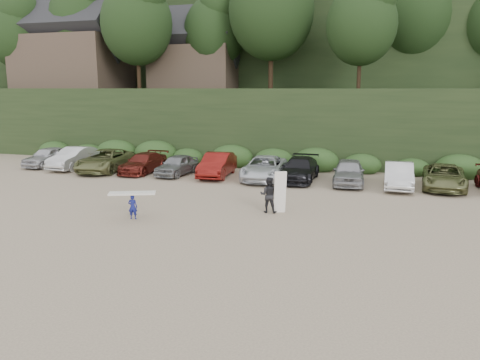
% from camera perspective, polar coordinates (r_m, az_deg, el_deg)
% --- Properties ---
extents(ground, '(120.00, 120.00, 0.00)m').
position_cam_1_polar(ground, '(21.69, 0.87, -5.03)').
color(ground, tan).
rests_on(ground, ground).
extents(hillside_backdrop, '(90.00, 41.50, 28.00)m').
position_cam_1_polar(hillside_backdrop, '(56.52, 11.06, 16.22)').
color(hillside_backdrop, black).
rests_on(hillside_backdrop, ground).
extents(parked_cars, '(36.65, 6.25, 1.63)m').
position_cam_1_polar(parked_cars, '(31.47, 2.22, 1.50)').
color(parked_cars, '#B9B8BE').
rests_on(parked_cars, ground).
extents(child_surfer, '(2.21, 1.37, 1.29)m').
position_cam_1_polar(child_surfer, '(22.37, -12.97, -2.49)').
color(child_surfer, navy).
rests_on(child_surfer, ground).
extents(adult_surfer, '(1.34, 0.74, 2.09)m').
position_cam_1_polar(adult_surfer, '(23.00, 3.63, -1.79)').
color(adult_surfer, black).
rests_on(adult_surfer, ground).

